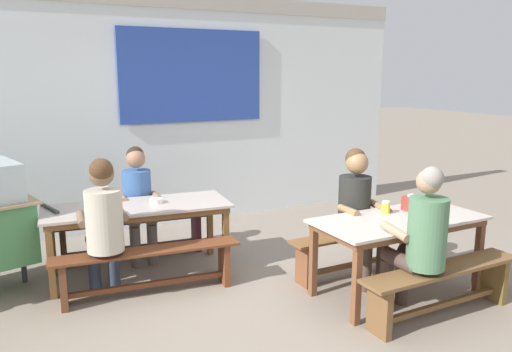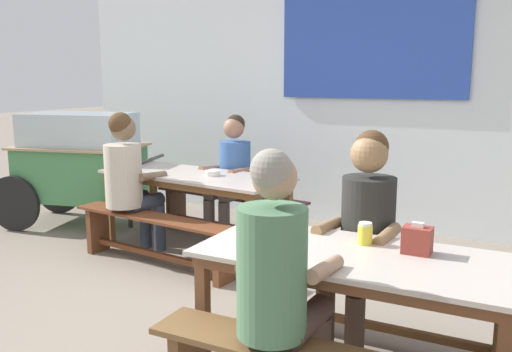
# 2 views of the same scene
# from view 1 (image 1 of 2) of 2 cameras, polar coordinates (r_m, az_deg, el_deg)

# --- Properties ---
(ground_plane) EXTENTS (40.00, 40.00, 0.00)m
(ground_plane) POSITION_cam_1_polar(r_m,az_deg,el_deg) (4.67, 1.71, -14.04)
(ground_plane) COLOR gray
(backdrop_wall) EXTENTS (6.96, 0.23, 3.04)m
(backdrop_wall) POSITION_cam_1_polar(r_m,az_deg,el_deg) (6.80, -9.43, 7.80)
(backdrop_wall) COLOR white
(backdrop_wall) RESTS_ON ground_plane
(dining_table_far) EXTENTS (1.88, 0.89, 0.73)m
(dining_table_far) POSITION_cam_1_polar(r_m,az_deg,el_deg) (5.17, -13.32, -4.02)
(dining_table_far) COLOR #B9ABA0
(dining_table_far) RESTS_ON ground_plane
(dining_table_near) EXTENTS (1.61, 0.77, 0.73)m
(dining_table_near) POSITION_cam_1_polar(r_m,az_deg,el_deg) (4.78, 15.96, -5.47)
(dining_table_near) COLOR beige
(dining_table_near) RESTS_ON ground_plane
(bench_far_back) EXTENTS (1.72, 0.46, 0.44)m
(bench_far_back) POSITION_cam_1_polar(r_m,az_deg,el_deg) (5.78, -13.90, -6.16)
(bench_far_back) COLOR #502D2A
(bench_far_back) RESTS_ON ground_plane
(bench_far_front) EXTENTS (1.73, 0.42, 0.44)m
(bench_far_front) POSITION_cam_1_polar(r_m,az_deg,el_deg) (4.78, -12.21, -9.93)
(bench_far_front) COLOR brown
(bench_far_front) RESTS_ON ground_plane
(bench_near_back) EXTENTS (1.59, 0.28, 0.44)m
(bench_near_back) POSITION_cam_1_polar(r_m,az_deg,el_deg) (5.27, 11.72, -7.83)
(bench_near_back) COLOR brown
(bench_near_back) RESTS_ON ground_plane
(bench_near_front) EXTENTS (1.58, 0.31, 0.44)m
(bench_near_front) POSITION_cam_1_polar(r_m,az_deg,el_deg) (4.55, 20.42, -11.37)
(bench_near_front) COLOR brown
(bench_near_front) RESTS_ON ground_plane
(person_center_facing) EXTENTS (0.44, 0.53, 1.25)m
(person_center_facing) POSITION_cam_1_polar(r_m,az_deg,el_deg) (5.61, -13.28, -2.25)
(person_center_facing) COLOR #665C59
(person_center_facing) RESTS_ON ground_plane
(person_right_near_table) EXTENTS (0.45, 0.59, 1.31)m
(person_right_near_table) POSITION_cam_1_polar(r_m,az_deg,el_deg) (5.03, 11.58, -3.39)
(person_right_near_table) COLOR #4E3D31
(person_right_near_table) RESTS_ON ground_plane
(person_left_back_turned) EXTENTS (0.45, 0.56, 1.31)m
(person_left_back_turned) POSITION_cam_1_polar(r_m,az_deg,el_deg) (4.66, -16.97, -4.79)
(person_left_back_turned) COLOR #30394A
(person_left_back_turned) RESTS_ON ground_plane
(person_near_front) EXTENTS (0.43, 0.56, 1.31)m
(person_near_front) POSITION_cam_1_polar(r_m,az_deg,el_deg) (4.30, 18.25, -6.43)
(person_near_front) COLOR #4C3A33
(person_near_front) RESTS_ON ground_plane
(tissue_box) EXTENTS (0.14, 0.11, 0.16)m
(tissue_box) POSITION_cam_1_polar(r_m,az_deg,el_deg) (5.02, 17.20, -2.99)
(tissue_box) COLOR maroon
(tissue_box) RESTS_ON dining_table_near
(condiment_jar) EXTENTS (0.08, 0.08, 0.12)m
(condiment_jar) POSITION_cam_1_polar(r_m,az_deg,el_deg) (4.86, 14.58, -3.47)
(condiment_jar) COLOR yellow
(condiment_jar) RESTS_ON dining_table_near
(soup_bowl) EXTENTS (0.14, 0.14, 0.05)m
(soup_bowl) POSITION_cam_1_polar(r_m,az_deg,el_deg) (5.19, -11.30, -2.78)
(soup_bowl) COLOR silver
(soup_bowl) RESTS_ON dining_table_far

